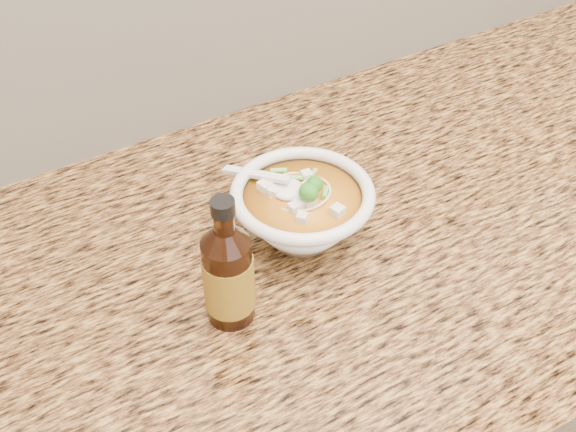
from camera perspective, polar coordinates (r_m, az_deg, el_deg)
cabinet at (r=1.34m, az=8.76°, el=-13.57°), size 4.00×0.65×0.86m
counter_slab at (r=1.00m, az=11.42°, el=0.99°), size 4.00×0.68×0.04m
soup_bowl at (r=0.88m, az=1.12°, el=0.26°), size 0.17×0.19×0.10m
hot_sauce_bottle at (r=0.78m, az=-4.74°, el=-4.66°), size 0.06×0.06×0.17m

